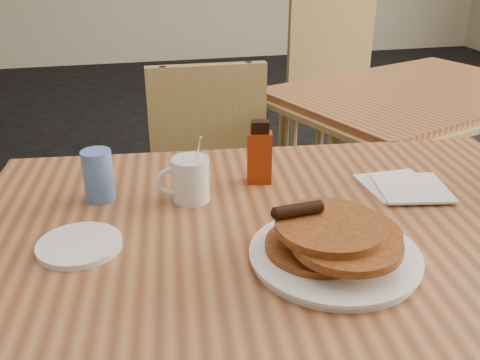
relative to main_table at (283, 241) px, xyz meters
name	(u,v)px	position (x,y,z in m)	size (l,w,h in m)	color
main_table	(283,241)	(0.00, 0.00, 0.00)	(1.42, 1.04, 0.75)	#AD6C3D
neighbor_table	(416,101)	(0.81, 0.88, -0.01)	(1.27, 1.06, 0.75)	#AD6C3D
chair_main_far	(214,176)	(-0.01, 0.73, -0.18)	(0.42, 0.42, 0.90)	tan
chair_neighbor_far	(336,79)	(0.79, 1.61, -0.10)	(0.47, 0.47, 1.01)	tan
pancake_plate	(335,246)	(0.05, -0.15, 0.07)	(0.31, 0.31, 0.10)	white
coffee_mug	(189,179)	(-0.17, 0.16, 0.09)	(0.12, 0.08, 0.15)	white
syrup_bottle	(259,154)	(0.00, 0.21, 0.11)	(0.06, 0.05, 0.15)	maroon
napkin_stack	(405,187)	(0.32, 0.09, 0.05)	(0.19, 0.20, 0.01)	white
blue_tumbler	(98,176)	(-0.36, 0.20, 0.10)	(0.07, 0.07, 0.12)	#567CCA
side_saucer	(79,245)	(-0.40, 0.00, 0.05)	(0.16, 0.16, 0.01)	white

